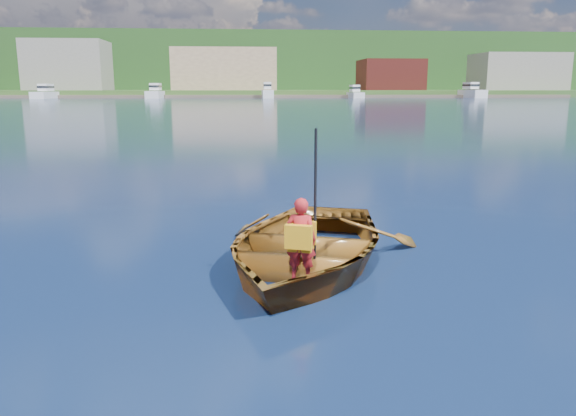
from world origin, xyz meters
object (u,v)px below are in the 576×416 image
Objects in this scene: child_paddler at (301,238)px; dock at (281,96)px; marina_yachts at (215,93)px; rowboat at (304,245)px.

child_paddler is 148.39m from dock.
marina_yachts is at bearing -165.00° from dock.
dock is at bearing 86.18° from rowboat.
child_paddler is (-0.14, -0.90, 0.35)m from rowboat.
marina_yachts reaches higher than child_paddler.
child_paddler reaches higher than rowboat.
child_paddler is at bearing -99.08° from rowboat.
marina_yachts reaches higher than rowboat.
dock is (9.82, 147.15, 0.10)m from rowboat.
rowboat is at bearing -93.82° from dock.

